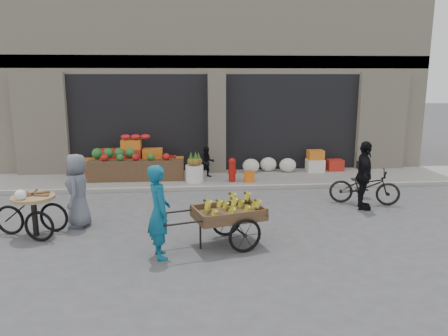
{
  "coord_description": "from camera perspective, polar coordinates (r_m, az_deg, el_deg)",
  "views": [
    {
      "loc": [
        -0.93,
        -8.87,
        3.19
      ],
      "look_at": [
        -0.11,
        0.9,
        1.1
      ],
      "focal_mm": 35.0,
      "sensor_mm": 36.0,
      "label": 1
    }
  ],
  "objects": [
    {
      "name": "vendor_woman",
      "position": [
        7.77,
        -8.48,
        -5.69
      ],
      "size": [
        0.55,
        0.7,
        1.69
      ],
      "primitive_type": "imported",
      "rotation": [
        0.0,
        0.0,
        1.84
      ],
      "color": "#0F5775",
      "rests_on": "ground"
    },
    {
      "name": "vendor_grey",
      "position": [
        9.77,
        -18.57,
        -2.81
      ],
      "size": [
        0.52,
        0.78,
        1.58
      ],
      "primitive_type": "imported",
      "rotation": [
        0.0,
        0.0,
        -1.59
      ],
      "color": "slate",
      "rests_on": "ground"
    },
    {
      "name": "ground",
      "position": [
        9.47,
        1.13,
        -7.65
      ],
      "size": [
        80.0,
        80.0,
        0.0
      ],
      "primitive_type": "plane",
      "color": "#424244",
      "rests_on": "ground"
    },
    {
      "name": "fruit_display",
      "position": [
        13.57,
        -11.28,
        1.12
      ],
      "size": [
        3.1,
        1.12,
        1.24
      ],
      "color": "red",
      "rests_on": "sidewalk"
    },
    {
      "name": "bicycle",
      "position": [
        11.52,
        17.87,
        -2.31
      ],
      "size": [
        1.82,
        1.08,
        0.9
      ],
      "primitive_type": "imported",
      "rotation": [
        0.0,
        0.0,
        1.27
      ],
      "color": "black",
      "rests_on": "ground"
    },
    {
      "name": "cyclist",
      "position": [
        11.0,
        17.83,
        -0.94
      ],
      "size": [
        0.68,
        1.05,
        1.66
      ],
      "primitive_type": "imported",
      "rotation": [
        0.0,
        0.0,
        1.27
      ],
      "color": "black",
      "rests_on": "ground"
    },
    {
      "name": "tricycle_cart",
      "position": [
        9.57,
        -23.6,
        -4.92
      ],
      "size": [
        1.46,
        1.0,
        0.95
      ],
      "rotation": [
        0.0,
        0.0,
        -0.21
      ],
      "color": "#9E7F51",
      "rests_on": "ground"
    },
    {
      "name": "banana_cart",
      "position": [
        8.28,
        0.28,
        -5.74
      ],
      "size": [
        2.33,
        1.44,
        0.91
      ],
      "rotation": [
        0.0,
        0.0,
        0.29
      ],
      "color": "brown",
      "rests_on": "ground"
    },
    {
      "name": "building",
      "position": [
        16.93,
        -1.68,
        12.65
      ],
      "size": [
        14.0,
        6.45,
        7.0
      ],
      "color": "beige",
      "rests_on": "ground"
    },
    {
      "name": "right_bay_goods",
      "position": [
        14.29,
        9.66,
        0.65
      ],
      "size": [
        3.35,
        0.6,
        0.7
      ],
      "color": "silver",
      "rests_on": "sidewalk"
    },
    {
      "name": "fire_hydrant",
      "position": [
        12.77,
        1.07,
        -0.11
      ],
      "size": [
        0.22,
        0.22,
        0.71
      ],
      "color": "#A5140F",
      "rests_on": "sidewalk"
    },
    {
      "name": "pineapple_bin",
      "position": [
        12.78,
        -3.87,
        -0.73
      ],
      "size": [
        0.52,
        0.52,
        0.5
      ],
      "primitive_type": "cylinder",
      "color": "silver",
      "rests_on": "sidewalk"
    },
    {
      "name": "orange_bucket",
      "position": [
        12.83,
        3.31,
        -1.13
      ],
      "size": [
        0.32,
        0.32,
        0.3
      ],
      "primitive_type": "cylinder",
      "color": "orange",
      "rests_on": "sidewalk"
    },
    {
      "name": "sidewalk",
      "position": [
        13.37,
        -0.67,
        -1.5
      ],
      "size": [
        18.0,
        2.2,
        0.12
      ],
      "primitive_type": "cube",
      "color": "gray",
      "rests_on": "ground"
    },
    {
      "name": "seated_person",
      "position": [
        13.34,
        -2.21,
        0.77
      ],
      "size": [
        0.51,
        0.43,
        0.93
      ],
      "primitive_type": "imported",
      "rotation": [
        0.0,
        0.0,
        0.17
      ],
      "color": "black",
      "rests_on": "sidewalk"
    }
  ]
}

